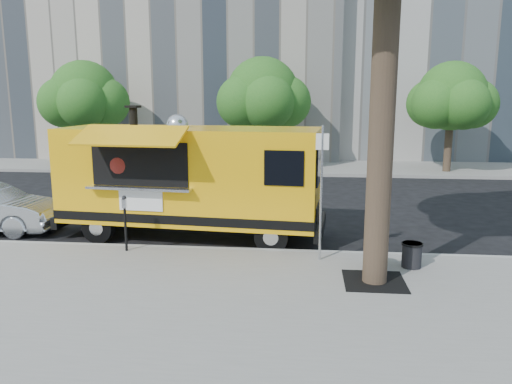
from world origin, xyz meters
The scene contains 13 objects.
ground centered at (0.00, 0.00, 0.00)m, with size 120.00×120.00×0.00m, color black.
sidewalk centered at (0.00, -4.00, 0.07)m, with size 60.00×6.00×0.15m, color gray.
curb centered at (0.00, -0.93, 0.07)m, with size 60.00×0.14×0.16m, color #999993.
far_sidewalk centered at (0.00, 13.50, 0.07)m, with size 60.00×5.00×0.15m, color gray.
tree_well centered at (2.60, -2.80, 0.15)m, with size 1.20×1.20×0.02m, color black.
far_tree_a centered at (-10.00, 12.30, 3.78)m, with size 3.42×3.42×5.36m.
far_tree_b centered at (-1.00, 12.70, 3.83)m, with size 3.60×3.60×5.50m.
far_tree_c centered at (8.00, 12.40, 3.72)m, with size 3.24×3.24×5.21m.
sign_post centered at (1.55, -1.55, 1.85)m, with size 0.28×0.06×3.00m.
parking_meter centered at (-3.00, -1.35, 0.98)m, with size 0.11×0.11×1.33m.
food_truck centered at (-1.86, 0.43, 1.64)m, with size 7.23×3.57×3.49m.
trash_bin_left centered at (2.67, -2.04, 0.45)m, with size 0.46×0.46×0.55m.
trash_bin_right centered at (3.50, -1.86, 0.44)m, with size 0.45×0.45×0.54m.
Camera 1 is at (1.21, -12.35, 3.79)m, focal length 35.00 mm.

